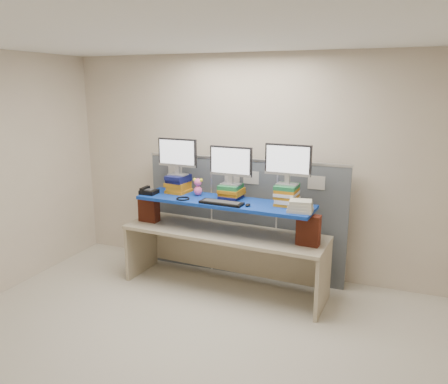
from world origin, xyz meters
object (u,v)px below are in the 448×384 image
at_px(monitor_left, 177,154).
at_px(keyboard, 221,203).
at_px(desk_phone, 148,191).
at_px(blue_board, 224,202).
at_px(monitor_center, 231,163).
at_px(monitor_right, 288,162).
at_px(desk, 224,243).

xyz_separation_m(monitor_left, keyboard, (0.71, -0.32, -0.46)).
bearing_deg(desk_phone, keyboard, -6.36).
relative_size(blue_board, keyboard, 4.13).
relative_size(monitor_center, monitor_right, 1.00).
xyz_separation_m(keyboard, desk_phone, (-1.01, 0.12, 0.02)).
xyz_separation_m(desk, keyboard, (0.03, -0.16, 0.53)).
height_order(monitor_left, monitor_right, monitor_right).
bearing_deg(desk, blue_board, 56.48).
bearing_deg(blue_board, monitor_center, 74.74).
bearing_deg(keyboard, monitor_right, 22.64).
bearing_deg(blue_board, keyboard, -75.20).
relative_size(blue_board, monitor_center, 4.03).
relative_size(desk, monitor_center, 4.73).
xyz_separation_m(monitor_left, desk_phone, (-0.31, -0.20, -0.45)).
height_order(blue_board, monitor_right, monitor_right).
distance_m(monitor_right, keyboard, 0.86).
relative_size(monitor_center, desk_phone, 2.65).
bearing_deg(desk, keyboard, -75.20).
distance_m(monitor_right, desk_phone, 1.76).
distance_m(monitor_left, keyboard, 0.90).
distance_m(desk, monitor_center, 0.95).
bearing_deg(monitor_center, keyboard, -88.05).
height_order(desk, keyboard, keyboard).
height_order(monitor_center, keyboard, monitor_center).
relative_size(desk, monitor_right, 4.73).
distance_m(desk, desk_phone, 1.12).
xyz_separation_m(monitor_right, keyboard, (-0.69, -0.24, -0.47)).
bearing_deg(monitor_center, desk_phone, -167.77).
bearing_deg(blue_board, monitor_right, 9.44).
distance_m(blue_board, monitor_right, 0.88).
relative_size(blue_board, desk_phone, 10.69).
bearing_deg(blue_board, monitor_left, 170.13).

